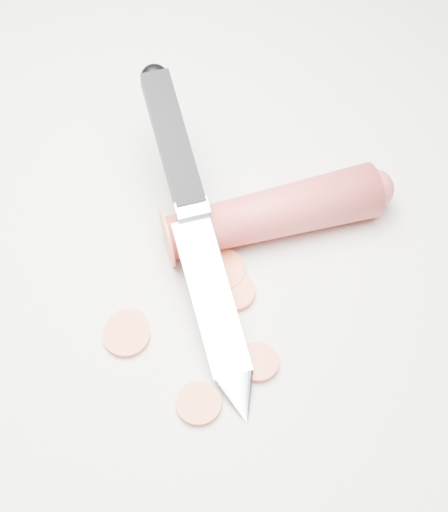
% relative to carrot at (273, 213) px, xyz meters
% --- Properties ---
extents(ground, '(2.40, 2.40, 0.00)m').
position_rel_carrot_xyz_m(ground, '(-0.03, -0.05, -0.02)').
color(ground, silver).
rests_on(ground, ground).
extents(carrot, '(0.16, 0.14, 0.04)m').
position_rel_carrot_xyz_m(carrot, '(0.00, 0.00, 0.00)').
color(carrot, '#C13735').
rests_on(carrot, ground).
extents(carrot_slice_0, '(0.03, 0.03, 0.01)m').
position_rel_carrot_xyz_m(carrot_slice_0, '(-0.06, -0.13, -0.02)').
color(carrot_slice_0, '#F36438').
rests_on(carrot_slice_0, ground).
extents(carrot_slice_1, '(0.03, 0.03, 0.01)m').
position_rel_carrot_xyz_m(carrot_slice_1, '(0.01, -0.16, -0.02)').
color(carrot_slice_1, '#F36438').
rests_on(carrot_slice_1, ground).
extents(carrot_slice_2, '(0.04, 0.04, 0.01)m').
position_rel_carrot_xyz_m(carrot_slice_2, '(-0.06, -0.14, -0.02)').
color(carrot_slice_2, '#F36438').
rests_on(carrot_slice_2, ground).
extents(carrot_slice_3, '(0.04, 0.04, 0.01)m').
position_rel_carrot_xyz_m(carrot_slice_3, '(-0.02, -0.06, -0.02)').
color(carrot_slice_3, '#F36438').
rests_on(carrot_slice_3, ground).
extents(carrot_slice_4, '(0.03, 0.03, 0.01)m').
position_rel_carrot_xyz_m(carrot_slice_4, '(0.04, -0.12, -0.02)').
color(carrot_slice_4, '#F36438').
rests_on(carrot_slice_4, ground).
extents(carrot_slice_5, '(0.03, 0.03, 0.01)m').
position_rel_carrot_xyz_m(carrot_slice_5, '(-0.00, -0.07, -0.02)').
color(carrot_slice_5, '#F36438').
rests_on(carrot_slice_5, ground).
extents(kitchen_knife, '(0.21, 0.24, 0.09)m').
position_rel_carrot_xyz_m(kitchen_knife, '(-0.04, -0.05, 0.02)').
color(kitchen_knife, '#B9BBC0').
rests_on(kitchen_knife, ground).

